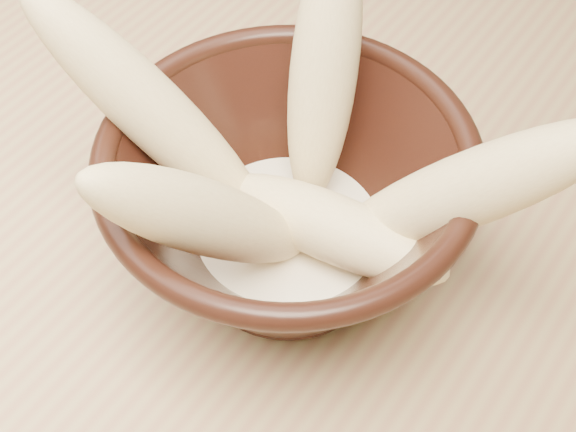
% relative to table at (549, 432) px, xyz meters
% --- Properties ---
extents(table, '(1.20, 0.80, 0.75)m').
position_rel_table_xyz_m(table, '(0.00, 0.00, 0.00)').
color(table, tan).
rests_on(table, ground).
extents(bowl, '(0.21, 0.21, 0.11)m').
position_rel_table_xyz_m(bowl, '(-0.18, -0.04, 0.14)').
color(bowl, black).
rests_on(bowl, table).
extents(milk_puddle, '(0.12, 0.12, 0.02)m').
position_rel_table_xyz_m(milk_puddle, '(-0.18, -0.04, 0.12)').
color(milk_puddle, '#FCEBCB').
rests_on(milk_puddle, bowl).
extents(banana_upright, '(0.08, 0.11, 0.17)m').
position_rel_table_xyz_m(banana_upright, '(-0.20, 0.02, 0.20)').
color(banana_upright, '#DDC082').
rests_on(banana_upright, bowl).
extents(banana_left, '(0.16, 0.08, 0.17)m').
position_rel_table_xyz_m(banana_left, '(-0.26, -0.06, 0.19)').
color(banana_left, '#DDC082').
rests_on(banana_left, bowl).
extents(banana_right, '(0.16, 0.09, 0.16)m').
position_rel_table_xyz_m(banana_right, '(-0.10, -0.01, 0.19)').
color(banana_right, '#DDC082').
rests_on(banana_right, bowl).
extents(banana_across, '(0.15, 0.05, 0.05)m').
position_rel_table_xyz_m(banana_across, '(-0.15, -0.04, 0.15)').
color(banana_across, '#DDC082').
rests_on(banana_across, bowl).
extents(banana_front, '(0.09, 0.14, 0.15)m').
position_rel_table_xyz_m(banana_front, '(-0.19, -0.09, 0.18)').
color(banana_front, '#DDC082').
rests_on(banana_front, bowl).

